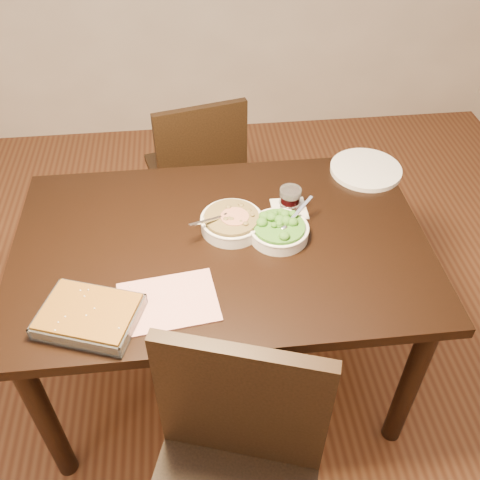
# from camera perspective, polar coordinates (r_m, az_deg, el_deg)

# --- Properties ---
(ground) EXTENTS (4.00, 4.00, 0.00)m
(ground) POSITION_cam_1_polar(r_m,az_deg,el_deg) (2.39, -1.61, -13.43)
(ground) COLOR #4C2615
(ground) RESTS_ON ground
(table) EXTENTS (1.40, 0.90, 0.75)m
(table) POSITION_cam_1_polar(r_m,az_deg,el_deg) (1.88, -1.99, -2.28)
(table) COLOR black
(table) RESTS_ON ground
(magazine_a) EXTENTS (0.32, 0.25, 0.01)m
(magazine_a) POSITION_cam_1_polar(r_m,az_deg,el_deg) (1.63, -7.68, -6.56)
(magazine_a) COLOR #B33342
(magazine_a) RESTS_ON table
(coaster) EXTENTS (0.12, 0.12, 0.00)m
(coaster) POSITION_cam_1_polar(r_m,az_deg,el_deg) (1.94, 5.27, 3.32)
(coaster) COLOR white
(coaster) RESTS_ON table
(stew_bowl) EXTENTS (0.22, 0.22, 0.08)m
(stew_bowl) POSITION_cam_1_polar(r_m,az_deg,el_deg) (1.84, -0.89, 1.96)
(stew_bowl) COLOR white
(stew_bowl) RESTS_ON table
(broccoli_bowl) EXTENTS (0.20, 0.20, 0.08)m
(broccoli_bowl) POSITION_cam_1_polar(r_m,az_deg,el_deg) (1.81, 4.18, 1.05)
(broccoli_bowl) COLOR white
(broccoli_bowl) RESTS_ON table
(baking_dish) EXTENTS (0.33, 0.29, 0.05)m
(baking_dish) POSITION_cam_1_polar(r_m,az_deg,el_deg) (1.62, -15.78, -7.79)
(baking_dish) COLOR silver
(baking_dish) RESTS_ON table
(wine_tumbler) EXTENTS (0.08, 0.08, 0.09)m
(wine_tumbler) POSITION_cam_1_polar(r_m,az_deg,el_deg) (1.91, 5.36, 4.40)
(wine_tumbler) COLOR black
(wine_tumbler) RESTS_ON coaster
(dinner_plate) EXTENTS (0.28, 0.28, 0.02)m
(dinner_plate) POSITION_cam_1_polar(r_m,az_deg,el_deg) (2.17, 13.27, 7.33)
(dinner_plate) COLOR white
(dinner_plate) RESTS_ON table
(chair_far) EXTENTS (0.50, 0.50, 0.88)m
(chair_far) POSITION_cam_1_polar(r_m,az_deg,el_deg) (2.59, -4.55, 7.53)
(chair_far) COLOR black
(chair_far) RESTS_ON ground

